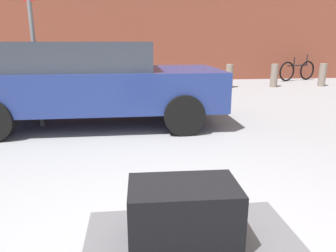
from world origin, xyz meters
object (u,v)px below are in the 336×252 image
at_px(bollard_kerb_far, 322,75).
at_px(no_parking_sign, 32,33).
at_px(parked_car, 92,81).
at_px(bicycle_leaning, 297,71).
at_px(bollard_kerb_mid, 274,75).
at_px(bollard_kerb_near, 229,76).
at_px(duffel_bag_black_front_left, 183,215).

bearing_deg(bollard_kerb_far, no_parking_sign, -151.89).
xyz_separation_m(parked_car, bicycle_leaning, (6.90, 5.71, -0.39)).
bearing_deg(parked_car, bicycle_leaning, 39.61).
distance_m(parked_car, bollard_kerb_far, 8.07).
distance_m(parked_car, bollard_kerb_mid, 6.71).
relative_size(parked_car, bollard_kerb_mid, 5.84).
distance_m(bicycle_leaning, no_parking_sign, 9.74).
bearing_deg(bollard_kerb_near, bollard_kerb_far, 0.00).
xyz_separation_m(bollard_kerb_mid, no_parking_sign, (-6.15, -4.17, 1.19)).
height_order(duffel_bag_black_front_left, parked_car, parked_car).
relative_size(parked_car, no_parking_sign, 1.70).
distance_m(duffel_bag_black_front_left, parked_car, 4.17).
distance_m(bicycle_leaning, bollard_kerb_far, 1.57).
bearing_deg(bollard_kerb_mid, no_parking_sign, -145.86).
relative_size(parked_car, bollard_kerb_near, 5.84).
distance_m(bollard_kerb_mid, bollard_kerb_far, 1.65).
xyz_separation_m(parked_car, bollard_kerb_far, (6.91, 4.14, -0.39)).
height_order(bollard_kerb_near, bollard_kerb_mid, same).
relative_size(duffel_bag_black_front_left, bollard_kerb_far, 0.79).
distance_m(duffel_bag_black_front_left, bicycle_leaning, 11.44).
xyz_separation_m(parked_car, no_parking_sign, (-0.89, -0.03, 0.80)).
distance_m(bollard_kerb_near, bollard_kerb_far, 3.14).
bearing_deg(bollard_kerb_mid, parked_car, -141.80).
relative_size(bollard_kerb_far, no_parking_sign, 0.29).
xyz_separation_m(bicycle_leaning, bollard_kerb_far, (0.02, -1.57, -0.00)).
bearing_deg(parked_car, no_parking_sign, -178.25).
distance_m(bollard_kerb_far, no_parking_sign, 8.92).
bearing_deg(no_parking_sign, bollard_kerb_near, 41.80).
distance_m(parked_car, no_parking_sign, 1.19).
height_order(duffel_bag_black_front_left, bollard_kerb_mid, bollard_kerb_mid).
xyz_separation_m(duffel_bag_black_front_left, bicycle_leaning, (5.96, 9.76, -0.14)).
xyz_separation_m(bollard_kerb_far, no_parking_sign, (-7.80, -4.17, 1.19)).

